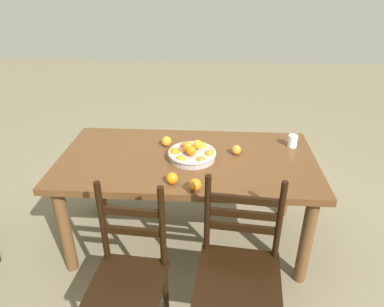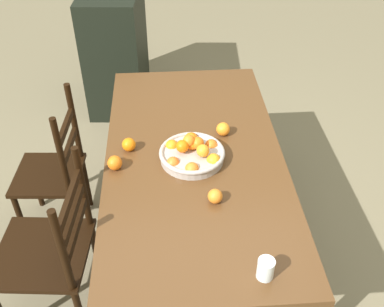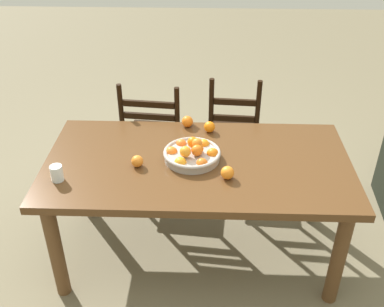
{
  "view_description": "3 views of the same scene",
  "coord_description": "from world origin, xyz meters",
  "px_view_note": "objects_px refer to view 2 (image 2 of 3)",
  "views": [
    {
      "loc": [
        -0.17,
        2.17,
        1.93
      ],
      "look_at": [
        -0.04,
        0.01,
        0.78
      ],
      "focal_mm": 32.68,
      "sensor_mm": 36.0,
      "label": 1
    },
    {
      "loc": [
        -1.83,
        0.14,
        2.25
      ],
      "look_at": [
        -0.04,
        0.01,
        0.78
      ],
      "focal_mm": 42.27,
      "sensor_mm": 36.0,
      "label": 2
    },
    {
      "loc": [
        0.04,
        -2.25,
        2.25
      ],
      "look_at": [
        -0.04,
        0.01,
        0.78
      ],
      "focal_mm": 42.79,
      "sensor_mm": 36.0,
      "label": 3
    }
  ],
  "objects_px": {
    "orange_loose_0": "(115,163)",
    "cabinet": "(116,48)",
    "orange_loose_3": "(129,145)",
    "fruit_bowl": "(192,153)",
    "orange_loose_1": "(223,129)",
    "chair_by_cabinet": "(52,250)",
    "drinking_glass": "(266,269)",
    "orange_loose_2": "(215,196)",
    "chair_near_window": "(55,173)",
    "dining_table": "(194,169)"
  },
  "relations": [
    {
      "from": "dining_table",
      "to": "chair_by_cabinet",
      "type": "height_order",
      "value": "chair_by_cabinet"
    },
    {
      "from": "fruit_bowl",
      "to": "orange_loose_1",
      "type": "xyz_separation_m",
      "value": [
        0.2,
        -0.19,
        -0.0
      ]
    },
    {
      "from": "chair_by_cabinet",
      "to": "drinking_glass",
      "type": "distance_m",
      "value": 1.11
    },
    {
      "from": "orange_loose_3",
      "to": "orange_loose_1",
      "type": "bearing_deg",
      "value": -78.92
    },
    {
      "from": "dining_table",
      "to": "orange_loose_1",
      "type": "relative_size",
      "value": 24.05
    },
    {
      "from": "fruit_bowl",
      "to": "orange_loose_2",
      "type": "distance_m",
      "value": 0.33
    },
    {
      "from": "drinking_glass",
      "to": "cabinet",
      "type": "bearing_deg",
      "value": 16.6
    },
    {
      "from": "cabinet",
      "to": "orange_loose_3",
      "type": "xyz_separation_m",
      "value": [
        -1.7,
        -0.19,
        0.27
      ]
    },
    {
      "from": "chair_by_cabinet",
      "to": "orange_loose_2",
      "type": "distance_m",
      "value": 0.88
    },
    {
      "from": "chair_by_cabinet",
      "to": "cabinet",
      "type": "xyz_separation_m",
      "value": [
        2.12,
        -0.2,
        0.06
      ]
    },
    {
      "from": "dining_table",
      "to": "chair_near_window",
      "type": "bearing_deg",
      "value": 72.75
    },
    {
      "from": "chair_near_window",
      "to": "chair_by_cabinet",
      "type": "distance_m",
      "value": 0.61
    },
    {
      "from": "orange_loose_2",
      "to": "orange_loose_3",
      "type": "height_order",
      "value": "orange_loose_3"
    },
    {
      "from": "orange_loose_0",
      "to": "orange_loose_2",
      "type": "distance_m",
      "value": 0.55
    },
    {
      "from": "chair_by_cabinet",
      "to": "orange_loose_1",
      "type": "height_order",
      "value": "chair_by_cabinet"
    },
    {
      "from": "orange_loose_3",
      "to": "drinking_glass",
      "type": "bearing_deg",
      "value": -146.18
    },
    {
      "from": "chair_by_cabinet",
      "to": "fruit_bowl",
      "type": "xyz_separation_m",
      "value": [
        0.31,
        -0.73,
        0.33
      ]
    },
    {
      "from": "dining_table",
      "to": "orange_loose_2",
      "type": "height_order",
      "value": "orange_loose_2"
    },
    {
      "from": "fruit_bowl",
      "to": "orange_loose_0",
      "type": "xyz_separation_m",
      "value": [
        -0.05,
        0.39,
        -0.0
      ]
    },
    {
      "from": "cabinet",
      "to": "drinking_glass",
      "type": "relative_size",
      "value": 10.89
    },
    {
      "from": "dining_table",
      "to": "orange_loose_0",
      "type": "xyz_separation_m",
      "value": [
        -0.08,
        0.41,
        0.13
      ]
    },
    {
      "from": "dining_table",
      "to": "drinking_glass",
      "type": "height_order",
      "value": "drinking_glass"
    },
    {
      "from": "cabinet",
      "to": "orange_loose_0",
      "type": "distance_m",
      "value": 1.88
    },
    {
      "from": "chair_near_window",
      "to": "orange_loose_3",
      "type": "bearing_deg",
      "value": 72.65
    },
    {
      "from": "cabinet",
      "to": "orange_loose_3",
      "type": "height_order",
      "value": "cabinet"
    },
    {
      "from": "dining_table",
      "to": "cabinet",
      "type": "distance_m",
      "value": 1.86
    },
    {
      "from": "cabinet",
      "to": "orange_loose_0",
      "type": "xyz_separation_m",
      "value": [
        -1.85,
        -0.13,
        0.27
      ]
    },
    {
      "from": "chair_by_cabinet",
      "to": "orange_loose_3",
      "type": "bearing_deg",
      "value": 141.52
    },
    {
      "from": "chair_near_window",
      "to": "cabinet",
      "type": "relative_size",
      "value": 0.94
    },
    {
      "from": "orange_loose_3",
      "to": "drinking_glass",
      "type": "height_order",
      "value": "drinking_glass"
    },
    {
      "from": "chair_near_window",
      "to": "drinking_glass",
      "type": "bearing_deg",
      "value": 49.44
    },
    {
      "from": "chair_near_window",
      "to": "orange_loose_0",
      "type": "xyz_separation_m",
      "value": [
        -0.34,
        -0.42,
        0.34
      ]
    },
    {
      "from": "chair_by_cabinet",
      "to": "fruit_bowl",
      "type": "distance_m",
      "value": 0.86
    },
    {
      "from": "orange_loose_0",
      "to": "orange_loose_1",
      "type": "bearing_deg",
      "value": -66.87
    },
    {
      "from": "orange_loose_0",
      "to": "fruit_bowl",
      "type": "bearing_deg",
      "value": -83.34
    },
    {
      "from": "fruit_bowl",
      "to": "cabinet",
      "type": "bearing_deg",
      "value": 16.2
    },
    {
      "from": "chair_by_cabinet",
      "to": "orange_loose_3",
      "type": "distance_m",
      "value": 0.66
    },
    {
      "from": "dining_table",
      "to": "chair_by_cabinet",
      "type": "relative_size",
      "value": 1.92
    },
    {
      "from": "chair_by_cabinet",
      "to": "orange_loose_3",
      "type": "height_order",
      "value": "chair_by_cabinet"
    },
    {
      "from": "orange_loose_2",
      "to": "dining_table",
      "type": "bearing_deg",
      "value": 11.44
    },
    {
      "from": "orange_loose_2",
      "to": "orange_loose_3",
      "type": "bearing_deg",
      "value": 44.79
    },
    {
      "from": "orange_loose_1",
      "to": "orange_loose_0",
      "type": "bearing_deg",
      "value": 113.13
    },
    {
      "from": "orange_loose_0",
      "to": "cabinet",
      "type": "bearing_deg",
      "value": 4.0
    },
    {
      "from": "chair_by_cabinet",
      "to": "orange_loose_0",
      "type": "height_order",
      "value": "chair_by_cabinet"
    },
    {
      "from": "chair_by_cabinet",
      "to": "orange_loose_1",
      "type": "distance_m",
      "value": 1.1
    },
    {
      "from": "dining_table",
      "to": "orange_loose_1",
      "type": "bearing_deg",
      "value": -45.58
    },
    {
      "from": "orange_loose_3",
      "to": "fruit_bowl",
      "type": "bearing_deg",
      "value": -107.03
    },
    {
      "from": "drinking_glass",
      "to": "fruit_bowl",
      "type": "bearing_deg",
      "value": 17.56
    },
    {
      "from": "orange_loose_1",
      "to": "orange_loose_3",
      "type": "height_order",
      "value": "orange_loose_1"
    },
    {
      "from": "dining_table",
      "to": "orange_loose_3",
      "type": "relative_size",
      "value": 24.98
    }
  ]
}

